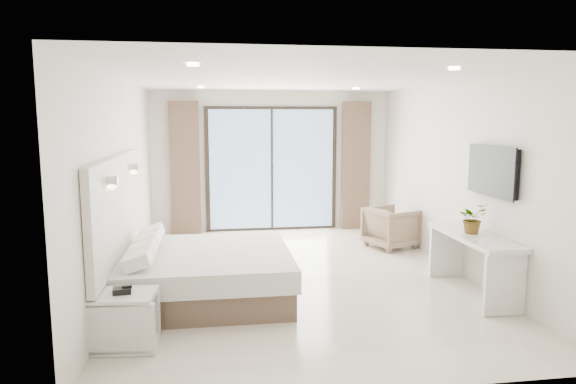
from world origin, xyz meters
The scene contains 8 objects.
ground centered at (0.00, 0.00, 0.00)m, with size 6.20×6.20×0.00m, color beige.
room_shell centered at (-0.20, 0.66, 1.58)m, with size 4.62×6.22×2.72m.
bed centered at (-1.28, -0.64, 0.30)m, with size 2.06×1.96×0.72m.
nightstand centered at (-2.00, -1.93, 0.27)m, with size 0.62×0.53×0.53m.
phone centered at (-2.02, -1.93, 0.56)m, with size 0.17×0.13×0.06m, color black.
console_desk centered at (2.04, -1.02, 0.56)m, with size 0.50×1.60×0.77m.
plant centered at (2.04, -0.96, 0.92)m, with size 0.34×0.37×0.29m, color #33662D.
armchair centered at (1.85, 1.39, 0.38)m, with size 0.74×0.69×0.76m, color #928160.
Camera 1 is at (-1.14, -6.80, 2.19)m, focal length 32.00 mm.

